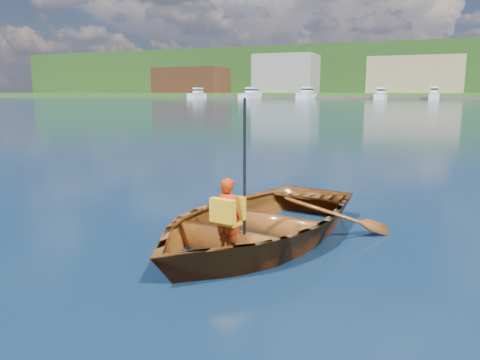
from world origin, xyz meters
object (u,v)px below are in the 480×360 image
object	(u,v)px
marina_yachts	(394,95)
dock	(452,99)
child_paddler	(228,215)
rowboat	(255,221)

from	to	relation	value
marina_yachts	dock	bearing A→B (deg)	15.99
child_paddler	rowboat	bearing A→B (deg)	87.93
child_paddler	dock	world-z (taller)	child_paddler
dock	marina_yachts	distance (m)	17.06
child_paddler	dock	xyz separation A→B (m)	(8.03, 149.53, -0.23)
rowboat	marina_yachts	bearing A→B (deg)	93.33
rowboat	marina_yachts	xyz separation A→B (m)	(-8.37, 143.93, 1.10)
marina_yachts	rowboat	bearing A→B (deg)	-86.67
rowboat	child_paddler	world-z (taller)	child_paddler
rowboat	child_paddler	size ratio (longest dim) A/B	2.48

